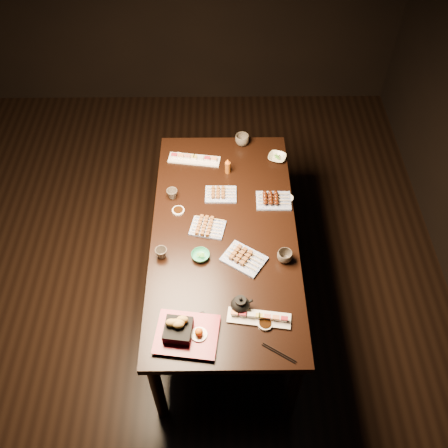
% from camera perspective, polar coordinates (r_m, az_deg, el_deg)
% --- Properties ---
extents(ground, '(5.00, 5.00, 0.00)m').
position_cam_1_polar(ground, '(3.70, -5.12, -8.94)').
color(ground, black).
rests_on(ground, ground).
extents(dining_table, '(1.04, 1.86, 0.75)m').
position_cam_1_polar(dining_table, '(3.40, 0.01, -4.94)').
color(dining_table, black).
rests_on(dining_table, ground).
extents(sushi_platter_near, '(0.35, 0.14, 0.04)m').
position_cam_1_polar(sushi_platter_near, '(2.74, 4.03, -10.53)').
color(sushi_platter_near, white).
rests_on(sushi_platter_near, dining_table).
extents(sushi_platter_far, '(0.37, 0.15, 0.04)m').
position_cam_1_polar(sushi_platter_far, '(3.54, -3.44, 7.55)').
color(sushi_platter_far, white).
rests_on(sushi_platter_far, dining_table).
extents(yakitori_plate_center, '(0.24, 0.19, 0.05)m').
position_cam_1_polar(yakitori_plate_center, '(3.09, -1.89, -0.23)').
color(yakitori_plate_center, '#828EB6').
rests_on(yakitori_plate_center, dining_table).
extents(yakitori_plate_right, '(0.30, 0.28, 0.06)m').
position_cam_1_polar(yakitori_plate_right, '(2.95, 2.30, -3.75)').
color(yakitori_plate_right, '#828EB6').
rests_on(yakitori_plate_right, dining_table).
extents(yakitori_plate_left, '(0.21, 0.15, 0.05)m').
position_cam_1_polar(yakitori_plate_left, '(3.29, -0.37, 3.64)').
color(yakitori_plate_left, '#828EB6').
rests_on(yakitori_plate_left, dining_table).
extents(tsukune_plate, '(0.23, 0.17, 0.06)m').
position_cam_1_polar(tsukune_plate, '(3.26, 5.70, 2.91)').
color(tsukune_plate, '#828EB6').
rests_on(tsukune_plate, dining_table).
extents(edamame_bowl_green, '(0.13, 0.13, 0.03)m').
position_cam_1_polar(edamame_bowl_green, '(2.97, -2.71, -3.64)').
color(edamame_bowl_green, '#34A06F').
rests_on(edamame_bowl_green, dining_table).
extents(edamame_bowl_cream, '(0.16, 0.16, 0.03)m').
position_cam_1_polar(edamame_bowl_cream, '(3.56, 6.09, 7.56)').
color(edamame_bowl_cream, '#FFF8D0').
rests_on(edamame_bowl_cream, dining_table).
extents(tempura_tray, '(0.36, 0.30, 0.12)m').
position_cam_1_polar(tempura_tray, '(2.66, -4.33, -12.05)').
color(tempura_tray, black).
rests_on(tempura_tray, dining_table).
extents(teacup_near_left, '(0.09, 0.09, 0.07)m').
position_cam_1_polar(teacup_near_left, '(2.98, -7.18, -3.32)').
color(teacup_near_left, '#494138').
rests_on(teacup_near_left, dining_table).
extents(teacup_mid_right, '(0.10, 0.10, 0.07)m').
position_cam_1_polar(teacup_mid_right, '(2.96, 6.95, -3.68)').
color(teacup_mid_right, '#494138').
rests_on(teacup_mid_right, dining_table).
extents(teacup_far_left, '(0.09, 0.09, 0.07)m').
position_cam_1_polar(teacup_far_left, '(3.28, -5.94, 3.44)').
color(teacup_far_left, '#494138').
rests_on(teacup_far_left, dining_table).
extents(teacup_far_right, '(0.12, 0.12, 0.08)m').
position_cam_1_polar(teacup_far_right, '(3.65, 2.08, 9.59)').
color(teacup_far_right, '#494138').
rests_on(teacup_far_right, dining_table).
extents(teapot, '(0.15, 0.15, 0.11)m').
position_cam_1_polar(teapot, '(2.74, 1.88, -9.06)').
color(teapot, black).
rests_on(teapot, dining_table).
extents(condiment_bottle, '(0.04, 0.04, 0.12)m').
position_cam_1_polar(condiment_bottle, '(3.42, 0.43, 6.67)').
color(condiment_bottle, brown).
rests_on(condiment_bottle, dining_table).
extents(sauce_dish_west, '(0.11, 0.11, 0.01)m').
position_cam_1_polar(sauce_dish_west, '(3.22, -5.25, 1.53)').
color(sauce_dish_west, white).
rests_on(sauce_dish_west, dining_table).
extents(sauce_dish_east, '(0.09, 0.09, 0.01)m').
position_cam_1_polar(sauce_dish_east, '(3.30, 7.24, 2.94)').
color(sauce_dish_east, white).
rests_on(sauce_dish_east, dining_table).
extents(sauce_dish_se, '(0.10, 0.10, 0.01)m').
position_cam_1_polar(sauce_dish_se, '(2.74, 4.72, -11.29)').
color(sauce_dish_se, white).
rests_on(sauce_dish_se, dining_table).
extents(sauce_dish_nw, '(0.12, 0.12, 0.02)m').
position_cam_1_polar(sauce_dish_nw, '(3.57, -5.29, 7.63)').
color(sauce_dish_nw, white).
rests_on(sauce_dish_nw, dining_table).
extents(chopsticks_near, '(0.21, 0.09, 0.01)m').
position_cam_1_polar(chopsticks_near, '(2.76, -4.43, -10.67)').
color(chopsticks_near, black).
rests_on(chopsticks_near, dining_table).
extents(chopsticks_se, '(0.18, 0.12, 0.01)m').
position_cam_1_polar(chopsticks_se, '(2.67, 6.30, -14.45)').
color(chopsticks_se, black).
rests_on(chopsticks_se, dining_table).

